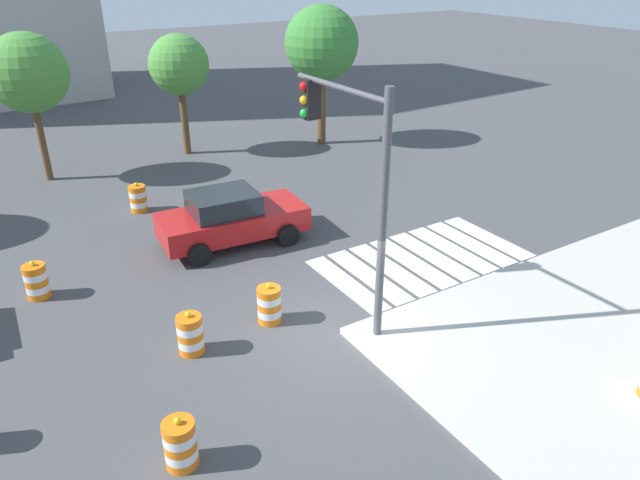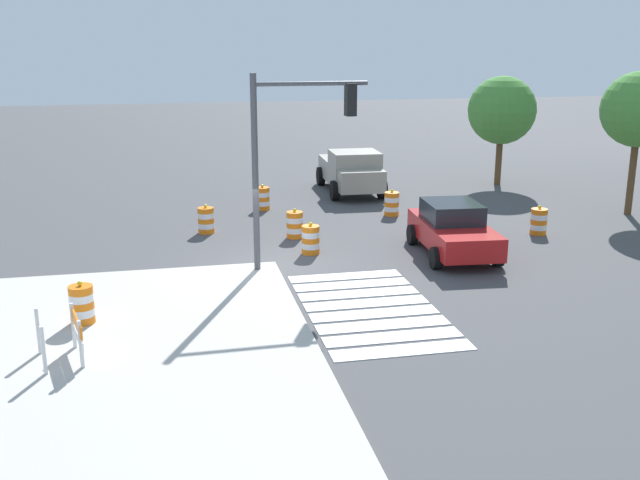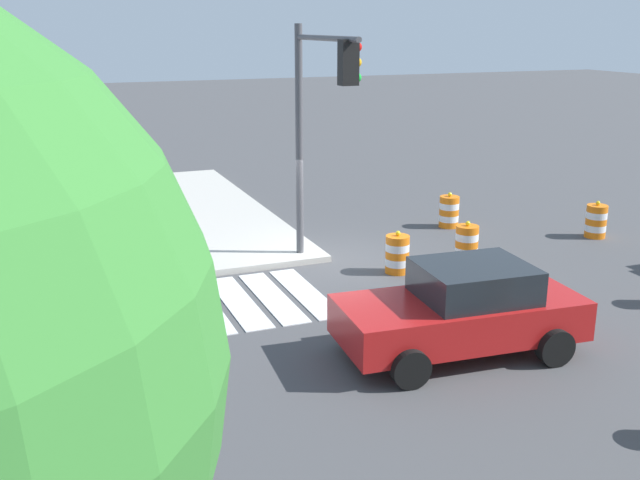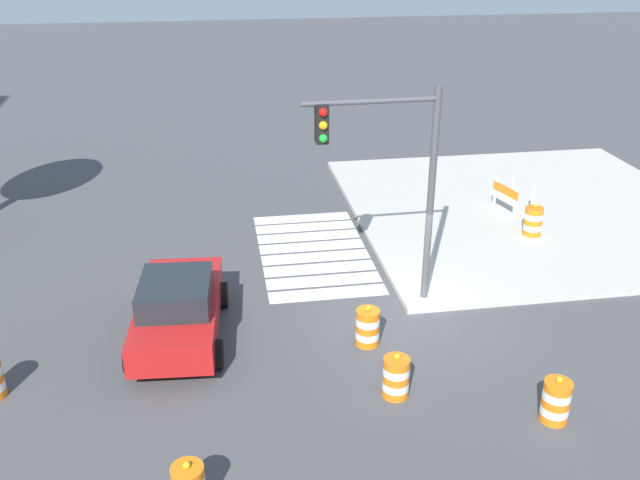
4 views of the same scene
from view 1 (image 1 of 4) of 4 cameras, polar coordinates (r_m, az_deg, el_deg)
ground_plane at (r=13.65m, az=1.95°, el=-9.06°), size 120.00×120.00×0.00m
crosswalk_stripes at (r=16.99m, az=9.87°, el=-1.79°), size 5.85×3.20×0.02m
sports_car at (r=17.55m, az=-8.66°, el=2.17°), size 4.43×2.38×1.63m
traffic_barrel_near_corner at (r=16.37m, az=-25.82°, el=-3.62°), size 0.56×0.56×1.02m
traffic_barrel_crosswalk_end at (r=13.86m, az=-4.95°, el=-6.28°), size 0.56×0.56×1.02m
traffic_barrel_median_near at (r=13.13m, az=-12.48°, el=-8.92°), size 0.56×0.56×1.02m
traffic_barrel_median_far at (r=10.69m, az=-13.40°, el=-18.69°), size 0.56×0.56×1.02m
traffic_barrel_far_curb at (r=20.60m, az=-17.23°, el=3.88°), size 0.56×0.56×1.02m
traffic_light_pole at (r=12.55m, az=3.00°, el=7.75°), size 0.47×3.29×5.50m
street_tree_streetside_near at (r=26.29m, az=0.15°, el=18.47°), size 3.17×3.17×5.95m
street_tree_streetside_mid at (r=24.00m, az=-26.52°, el=14.28°), size 2.82×2.82×5.42m
street_tree_corner_lot at (r=25.56m, az=-13.53°, el=16.13°), size 2.45×2.45×4.97m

